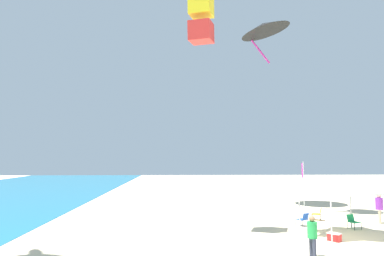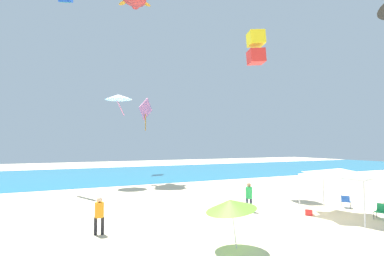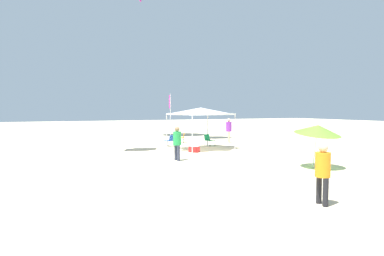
{
  "view_description": "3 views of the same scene",
  "coord_description": "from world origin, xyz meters",
  "px_view_note": "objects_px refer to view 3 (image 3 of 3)",
  "views": [
    {
      "loc": [
        -15.9,
        8.35,
        4.3
      ],
      "look_at": [
        0.09,
        7.78,
        5.64
      ],
      "focal_mm": 31.41,
      "sensor_mm": 36.0,
      "label": 1
    },
    {
      "loc": [
        -12.27,
        -11.86,
        4.06
      ],
      "look_at": [
        0.09,
        13.75,
        5.71
      ],
      "focal_mm": 27.02,
      "sensor_mm": 36.0,
      "label": 2
    },
    {
      "loc": [
        -16.93,
        8.83,
        2.61
      ],
      "look_at": [
        3.92,
        -0.55,
        1.32
      ],
      "focal_mm": 30.92,
      "sensor_mm": 36.0,
      "label": 3
    }
  ],
  "objects_px": {
    "person_watching_sky": "(323,169)",
    "folding_chair_facing_ocean": "(209,139)",
    "folding_chair_right_of_tent": "(170,140)",
    "folding_chair_left_of_tent": "(182,137)",
    "beach_umbrella": "(318,130)",
    "banner_flag": "(170,113)",
    "canopy_tent": "(201,111)",
    "person_by_tent": "(177,141)",
    "person_kite_handler": "(229,128)",
    "cooler_box": "(194,149)"
  },
  "relations": [
    {
      "from": "canopy_tent",
      "to": "folding_chair_right_of_tent",
      "type": "distance_m",
      "value": 3.28
    },
    {
      "from": "person_by_tent",
      "to": "person_kite_handler",
      "type": "bearing_deg",
      "value": 129.57
    },
    {
      "from": "beach_umbrella",
      "to": "person_watching_sky",
      "type": "distance_m",
      "value": 6.06
    },
    {
      "from": "person_kite_handler",
      "to": "person_by_tent",
      "type": "xyz_separation_m",
      "value": [
        -6.95,
        7.14,
        -0.09
      ]
    },
    {
      "from": "banner_flag",
      "to": "person_watching_sky",
      "type": "xyz_separation_m",
      "value": [
        -19.16,
        2.74,
        -1.34
      ]
    },
    {
      "from": "person_kite_handler",
      "to": "folding_chair_right_of_tent",
      "type": "bearing_deg",
      "value": 127.74
    },
    {
      "from": "person_kite_handler",
      "to": "folding_chair_facing_ocean",
      "type": "bearing_deg",
      "value": 150.41
    },
    {
      "from": "beach_umbrella",
      "to": "banner_flag",
      "type": "xyz_separation_m",
      "value": [
        14.81,
        1.42,
        0.62
      ]
    },
    {
      "from": "cooler_box",
      "to": "banner_flag",
      "type": "relative_size",
      "value": 0.19
    },
    {
      "from": "beach_umbrella",
      "to": "person_by_tent",
      "type": "relative_size",
      "value": 1.19
    },
    {
      "from": "folding_chair_left_of_tent",
      "to": "canopy_tent",
      "type": "bearing_deg",
      "value": 22.95
    },
    {
      "from": "person_kite_handler",
      "to": "person_watching_sky",
      "type": "xyz_separation_m",
      "value": [
        -15.84,
        6.42,
        -0.12
      ]
    },
    {
      "from": "person_kite_handler",
      "to": "person_by_tent",
      "type": "relative_size",
      "value": 1.09
    },
    {
      "from": "folding_chair_left_of_tent",
      "to": "banner_flag",
      "type": "bearing_deg",
      "value": -148.79
    },
    {
      "from": "person_kite_handler",
      "to": "person_watching_sky",
      "type": "distance_m",
      "value": 17.09
    },
    {
      "from": "folding_chair_right_of_tent",
      "to": "person_watching_sky",
      "type": "bearing_deg",
      "value": 54.4
    },
    {
      "from": "cooler_box",
      "to": "beach_umbrella",
      "type": "bearing_deg",
      "value": -159.28
    },
    {
      "from": "folding_chair_facing_ocean",
      "to": "person_watching_sky",
      "type": "distance_m",
      "value": 14.85
    },
    {
      "from": "cooler_box",
      "to": "person_by_tent",
      "type": "bearing_deg",
      "value": 140.7
    },
    {
      "from": "folding_chair_right_of_tent",
      "to": "person_watching_sky",
      "type": "xyz_separation_m",
      "value": [
        -15.11,
        1.18,
        0.52
      ]
    },
    {
      "from": "folding_chair_facing_ocean",
      "to": "person_by_tent",
      "type": "distance_m",
      "value": 7.14
    },
    {
      "from": "person_kite_handler",
      "to": "person_by_tent",
      "type": "distance_m",
      "value": 9.96
    },
    {
      "from": "beach_umbrella",
      "to": "banner_flag",
      "type": "bearing_deg",
      "value": 5.47
    },
    {
      "from": "cooler_box",
      "to": "person_watching_sky",
      "type": "bearing_deg",
      "value": 172.86
    },
    {
      "from": "beach_umbrella",
      "to": "person_kite_handler",
      "type": "bearing_deg",
      "value": -11.12
    },
    {
      "from": "folding_chair_right_of_tent",
      "to": "person_watching_sky",
      "type": "distance_m",
      "value": 15.16
    },
    {
      "from": "folding_chair_facing_ocean",
      "to": "person_watching_sky",
      "type": "relative_size",
      "value": 0.48
    },
    {
      "from": "beach_umbrella",
      "to": "folding_chair_facing_ocean",
      "type": "bearing_deg",
      "value": 1.67
    },
    {
      "from": "folding_chair_right_of_tent",
      "to": "cooler_box",
      "type": "relative_size",
      "value": 1.11
    },
    {
      "from": "person_kite_handler",
      "to": "person_watching_sky",
      "type": "relative_size",
      "value": 1.12
    },
    {
      "from": "folding_chair_facing_ocean",
      "to": "folding_chair_left_of_tent",
      "type": "height_order",
      "value": "same"
    },
    {
      "from": "folding_chair_facing_ocean",
      "to": "folding_chair_right_of_tent",
      "type": "xyz_separation_m",
      "value": [
        0.78,
        2.69,
        0.0
      ]
    },
    {
      "from": "banner_flag",
      "to": "person_by_tent",
      "type": "distance_m",
      "value": 10.91
    },
    {
      "from": "person_watching_sky",
      "to": "cooler_box",
      "type": "bearing_deg",
      "value": -175.13
    },
    {
      "from": "folding_chair_right_of_tent",
      "to": "cooler_box",
      "type": "xyz_separation_m",
      "value": [
        -3.58,
        -0.26,
        -0.27
      ]
    },
    {
      "from": "folding_chair_left_of_tent",
      "to": "cooler_box",
      "type": "distance_m",
      "value": 5.66
    },
    {
      "from": "canopy_tent",
      "to": "folding_chair_facing_ocean",
      "type": "distance_m",
      "value": 2.8
    },
    {
      "from": "canopy_tent",
      "to": "cooler_box",
      "type": "bearing_deg",
      "value": 141.06
    },
    {
      "from": "beach_umbrella",
      "to": "banner_flag",
      "type": "relative_size",
      "value": 0.53
    },
    {
      "from": "folding_chair_facing_ocean",
      "to": "banner_flag",
      "type": "distance_m",
      "value": 5.29
    },
    {
      "from": "folding_chair_left_of_tent",
      "to": "folding_chair_facing_ocean",
      "type": "bearing_deg",
      "value": 48.07
    },
    {
      "from": "folding_chair_facing_ocean",
      "to": "person_kite_handler",
      "type": "height_order",
      "value": "person_kite_handler"
    },
    {
      "from": "folding_chair_right_of_tent",
      "to": "person_by_tent",
      "type": "distance_m",
      "value": 6.52
    },
    {
      "from": "canopy_tent",
      "to": "folding_chair_left_of_tent",
      "type": "relative_size",
      "value": 5.04
    },
    {
      "from": "folding_chair_right_of_tent",
      "to": "folding_chair_facing_ocean",
      "type": "bearing_deg",
      "value": 132.75
    },
    {
      "from": "cooler_box",
      "to": "person_by_tent",
      "type": "distance_m",
      "value": 3.51
    },
    {
      "from": "folding_chair_facing_ocean",
      "to": "banner_flag",
      "type": "relative_size",
      "value": 0.21
    },
    {
      "from": "beach_umbrella",
      "to": "person_kite_handler",
      "type": "height_order",
      "value": "beach_umbrella"
    },
    {
      "from": "cooler_box",
      "to": "person_by_tent",
      "type": "relative_size",
      "value": 0.42
    },
    {
      "from": "person_watching_sky",
      "to": "folding_chair_facing_ocean",
      "type": "bearing_deg",
      "value": 176.9
    }
  ]
}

